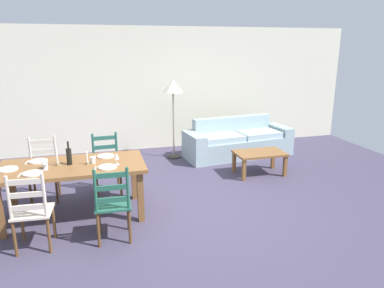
{
  "coord_description": "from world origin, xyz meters",
  "views": [
    {
      "loc": [
        -1.18,
        -4.67,
        2.28
      ],
      "look_at": [
        0.29,
        0.68,
        0.75
      ],
      "focal_mm": 33.34,
      "sensor_mm": 36.0,
      "label": 1
    }
  ],
  "objects_px": {
    "dining_chair_near_right": "(113,204)",
    "wine_bottle": "(69,156)",
    "coffee_cup_secondary": "(45,165)",
    "dining_chair_far_right": "(107,164)",
    "couch": "(237,142)",
    "dining_table": "(73,171)",
    "coffee_cup_primary": "(93,160)",
    "wine_glass_near_right": "(117,157)",
    "coffee_table": "(260,155)",
    "standing_lamp": "(173,91)",
    "wine_glass_near_left": "(44,161)",
    "dining_chair_near_left": "(32,211)",
    "dining_chair_far_left": "(44,169)"
  },
  "relations": [
    {
      "from": "dining_chair_near_right",
      "to": "wine_bottle",
      "type": "xyz_separation_m",
      "value": [
        -0.5,
        0.81,
        0.39
      ]
    },
    {
      "from": "coffee_cup_secondary",
      "to": "dining_chair_far_right",
      "type": "bearing_deg",
      "value": 44.82
    },
    {
      "from": "wine_bottle",
      "to": "couch",
      "type": "height_order",
      "value": "wine_bottle"
    },
    {
      "from": "dining_table",
      "to": "dining_chair_far_right",
      "type": "xyz_separation_m",
      "value": [
        0.46,
        0.72,
        -0.19
      ]
    },
    {
      "from": "dining_chair_far_right",
      "to": "coffee_cup_secondary",
      "type": "height_order",
      "value": "dining_chair_far_right"
    },
    {
      "from": "dining_chair_near_right",
      "to": "coffee_cup_primary",
      "type": "height_order",
      "value": "dining_chair_near_right"
    },
    {
      "from": "wine_bottle",
      "to": "dining_chair_near_right",
      "type": "bearing_deg",
      "value": -58.28
    },
    {
      "from": "coffee_cup_primary",
      "to": "wine_bottle",
      "type": "bearing_deg",
      "value": 174.48
    },
    {
      "from": "coffee_cup_primary",
      "to": "wine_glass_near_right",
      "type": "bearing_deg",
      "value": -25.26
    },
    {
      "from": "coffee_table",
      "to": "wine_glass_near_right",
      "type": "bearing_deg",
      "value": -158.29
    },
    {
      "from": "dining_chair_far_right",
      "to": "wine_bottle",
      "type": "height_order",
      "value": "wine_bottle"
    },
    {
      "from": "coffee_cup_primary",
      "to": "coffee_table",
      "type": "bearing_deg",
      "value": 16.94
    },
    {
      "from": "coffee_cup_secondary",
      "to": "wine_bottle",
      "type": "bearing_deg",
      "value": 15.7
    },
    {
      "from": "couch",
      "to": "standing_lamp",
      "type": "relative_size",
      "value": 1.44
    },
    {
      "from": "dining_chair_near_right",
      "to": "wine_glass_near_left",
      "type": "distance_m",
      "value": 1.11
    },
    {
      "from": "wine_glass_near_right",
      "to": "coffee_cup_secondary",
      "type": "bearing_deg",
      "value": 174.14
    },
    {
      "from": "wine_glass_near_right",
      "to": "dining_chair_far_right",
      "type": "bearing_deg",
      "value": 97.65
    },
    {
      "from": "dining_chair_near_right",
      "to": "coffee_cup_secondary",
      "type": "bearing_deg",
      "value": 137.61
    },
    {
      "from": "dining_chair_near_left",
      "to": "coffee_table",
      "type": "bearing_deg",
      "value": 24.4
    },
    {
      "from": "dining_chair_far_right",
      "to": "wine_bottle",
      "type": "xyz_separation_m",
      "value": [
        -0.49,
        -0.7,
        0.39
      ]
    },
    {
      "from": "wine_bottle",
      "to": "wine_glass_near_right",
      "type": "distance_m",
      "value": 0.64
    },
    {
      "from": "dining_chair_near_right",
      "to": "wine_glass_near_left",
      "type": "relative_size",
      "value": 5.96
    },
    {
      "from": "dining_chair_far_left",
      "to": "wine_glass_near_left",
      "type": "distance_m",
      "value": 0.95
    },
    {
      "from": "dining_chair_far_left",
      "to": "coffee_cup_primary",
      "type": "relative_size",
      "value": 10.67
    },
    {
      "from": "dining_chair_far_left",
      "to": "wine_bottle",
      "type": "distance_m",
      "value": 0.93
    },
    {
      "from": "dining_chair_near_left",
      "to": "wine_glass_near_right",
      "type": "xyz_separation_m",
      "value": [
        1.0,
        0.6,
        0.38
      ]
    },
    {
      "from": "wine_bottle",
      "to": "dining_table",
      "type": "bearing_deg",
      "value": -35.18
    },
    {
      "from": "wine_glass_near_right",
      "to": "standing_lamp",
      "type": "relative_size",
      "value": 0.1
    },
    {
      "from": "wine_bottle",
      "to": "coffee_cup_secondary",
      "type": "xyz_separation_m",
      "value": [
        -0.3,
        -0.08,
        -0.07
      ]
    },
    {
      "from": "coffee_table",
      "to": "dining_chair_far_left",
      "type": "bearing_deg",
      "value": -177.81
    },
    {
      "from": "dining_chair_near_right",
      "to": "dining_chair_far_right",
      "type": "bearing_deg",
      "value": 90.38
    },
    {
      "from": "dining_chair_near_left",
      "to": "dining_chair_far_right",
      "type": "distance_m",
      "value": 1.72
    },
    {
      "from": "coffee_table",
      "to": "wine_bottle",
      "type": "bearing_deg",
      "value": -165.03
    },
    {
      "from": "wine_glass_near_left",
      "to": "standing_lamp",
      "type": "distance_m",
      "value": 3.31
    },
    {
      "from": "dining_chair_far_left",
      "to": "coffee_table",
      "type": "relative_size",
      "value": 1.07
    },
    {
      "from": "dining_table",
      "to": "dining_chair_near_left",
      "type": "relative_size",
      "value": 1.98
    },
    {
      "from": "dining_chair_far_left",
      "to": "couch",
      "type": "bearing_deg",
      "value": 20.12
    },
    {
      "from": "coffee_cup_primary",
      "to": "coffee_cup_secondary",
      "type": "bearing_deg",
      "value": -174.74
    },
    {
      "from": "dining_chair_far_right",
      "to": "wine_bottle",
      "type": "bearing_deg",
      "value": -125.09
    },
    {
      "from": "dining_chair_near_left",
      "to": "dining_chair_far_left",
      "type": "xyz_separation_m",
      "value": [
        -0.04,
        1.49,
        0.0
      ]
    },
    {
      "from": "dining_table",
      "to": "dining_chair_far_left",
      "type": "bearing_deg",
      "value": 122.19
    },
    {
      "from": "dining_chair_near_left",
      "to": "wine_glass_near_right",
      "type": "distance_m",
      "value": 1.23
    },
    {
      "from": "wine_glass_near_left",
      "to": "wine_glass_near_right",
      "type": "height_order",
      "value": "same"
    },
    {
      "from": "wine_bottle",
      "to": "coffee_cup_primary",
      "type": "relative_size",
      "value": 3.51
    },
    {
      "from": "dining_chair_near_right",
      "to": "wine_bottle",
      "type": "relative_size",
      "value": 3.04
    },
    {
      "from": "dining_chair_far_right",
      "to": "coffee_table",
      "type": "bearing_deg",
      "value": 3.31
    },
    {
      "from": "couch",
      "to": "standing_lamp",
      "type": "xyz_separation_m",
      "value": [
        -1.34,
        0.18,
        1.12
      ]
    },
    {
      "from": "dining_chair_far_left",
      "to": "wine_glass_near_right",
      "type": "bearing_deg",
      "value": -40.55
    },
    {
      "from": "wine_bottle",
      "to": "couch",
      "type": "relative_size",
      "value": 0.13
    },
    {
      "from": "standing_lamp",
      "to": "wine_glass_near_left",
      "type": "bearing_deg",
      "value": -132.63
    }
  ]
}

